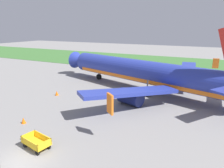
{
  "coord_description": "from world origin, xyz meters",
  "views": [
    {
      "loc": [
        12.66,
        -9.21,
        10.29
      ],
      "look_at": [
        0.68,
        14.79,
        2.8
      ],
      "focal_mm": 33.03,
      "sensor_mm": 36.0,
      "label": 1
    }
  ],
  "objects_px": {
    "traffic_cone_mid_apron": "(57,93)",
    "baggage_cart_second_in_row": "(36,142)",
    "traffic_cone_near_plane": "(23,120)",
    "airplane": "(148,73)"
  },
  "relations": [
    {
      "from": "traffic_cone_near_plane",
      "to": "traffic_cone_mid_apron",
      "type": "bearing_deg",
      "value": 109.46
    },
    {
      "from": "baggage_cart_second_in_row",
      "to": "traffic_cone_near_plane",
      "type": "xyz_separation_m",
      "value": [
        -4.96,
        2.9,
        -0.27
      ]
    },
    {
      "from": "traffic_cone_mid_apron",
      "to": "traffic_cone_near_plane",
      "type": "bearing_deg",
      "value": -70.54
    },
    {
      "from": "baggage_cart_second_in_row",
      "to": "traffic_cone_mid_apron",
      "type": "height_order",
      "value": "baggage_cart_second_in_row"
    },
    {
      "from": "airplane",
      "to": "baggage_cart_second_in_row",
      "type": "height_order",
      "value": "airplane"
    },
    {
      "from": "baggage_cart_second_in_row",
      "to": "traffic_cone_near_plane",
      "type": "bearing_deg",
      "value": 149.68
    },
    {
      "from": "traffic_cone_mid_apron",
      "to": "baggage_cart_second_in_row",
      "type": "bearing_deg",
      "value": -55.76
    },
    {
      "from": "airplane",
      "to": "traffic_cone_near_plane",
      "type": "height_order",
      "value": "airplane"
    },
    {
      "from": "traffic_cone_near_plane",
      "to": "baggage_cart_second_in_row",
      "type": "bearing_deg",
      "value": -30.32
    },
    {
      "from": "airplane",
      "to": "baggage_cart_second_in_row",
      "type": "distance_m",
      "value": 20.86
    }
  ]
}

